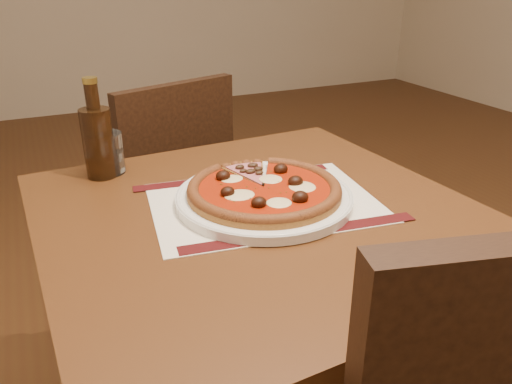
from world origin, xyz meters
The scene contains 8 objects.
table centered at (-0.97, -0.77, 0.65)m, with size 0.84×0.84×0.75m.
chair_far centered at (-0.98, -0.02, 0.49)m, with size 0.51×0.51×0.86m.
placemat centered at (-0.95, -0.74, 0.75)m, with size 0.43×0.31×0.00m, color silver.
plate centered at (-0.95, -0.74, 0.76)m, with size 0.35×0.35×0.02m, color white.
pizza centered at (-0.95, -0.74, 0.78)m, with size 0.30×0.30×0.04m.
ham_slice centered at (-0.94, -0.66, 0.78)m, with size 0.10×0.14×0.02m.
water_glass centered at (-1.20, -0.45, 0.80)m, with size 0.08×0.08×0.09m, color white.
bottle centered at (-1.22, -0.47, 0.84)m, with size 0.07×0.07×0.22m.
Camera 1 is at (-1.33, -1.54, 1.18)m, focal length 35.00 mm.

